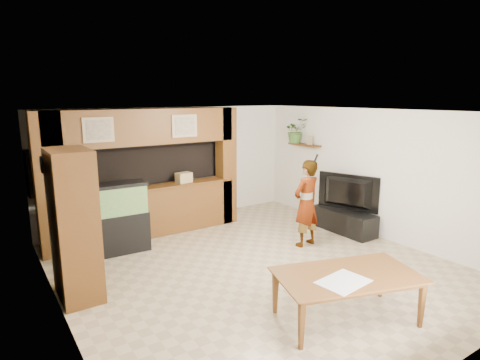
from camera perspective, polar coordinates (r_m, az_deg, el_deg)
floor at (r=6.96m, az=2.16°, el=-12.25°), size 6.50×6.50×0.00m
ceiling at (r=6.36m, az=2.34°, el=9.67°), size 6.50×6.50×0.00m
wall_back at (r=9.31m, az=-9.60°, el=2.15°), size 6.00×0.00×6.00m
wall_left at (r=5.41m, az=-24.56°, el=-5.80°), size 0.00×6.50×6.50m
wall_right at (r=8.61m, az=18.62°, el=0.91°), size 0.00×6.50×6.50m
partition at (r=8.40m, az=-13.77°, el=1.02°), size 4.20×0.99×2.60m
wall_clock at (r=6.25m, az=-26.26°, el=1.97°), size 0.05×0.25×0.25m
wall_shelf at (r=9.74m, az=9.13°, el=4.97°), size 0.25×0.90×0.04m
pantry_cabinet at (r=6.09m, az=-22.54°, el=-5.96°), size 0.54×0.88×2.14m
trash_can at (r=6.56m, az=-21.83°, el=-12.21°), size 0.28×0.28×0.52m
aquarium at (r=7.68m, az=-17.37°, el=-5.37°), size 1.18×0.44×1.31m
tv_stand at (r=8.86m, az=14.61°, el=-5.67°), size 0.51×1.40×0.47m
television at (r=8.70m, az=14.82°, el=-1.80°), size 0.61×1.31×0.76m
photo_frame at (r=9.61m, az=9.85°, el=5.61°), size 0.03×0.16×0.21m
potted_plant at (r=9.91m, az=7.92°, el=6.98°), size 0.62×0.57×0.60m
person at (r=7.75m, az=9.42°, el=-3.29°), size 0.65×0.47×1.68m
microphone at (r=7.49m, az=10.76°, el=3.07°), size 0.04×0.10×0.16m
dining_table at (r=5.49m, az=15.05°, el=-15.96°), size 2.02×1.51×0.63m
newspaper_a at (r=5.16m, az=14.47°, el=-13.83°), size 0.66×0.51×0.01m
counter_box at (r=8.58m, az=-8.00°, el=0.34°), size 0.35×0.26×0.21m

